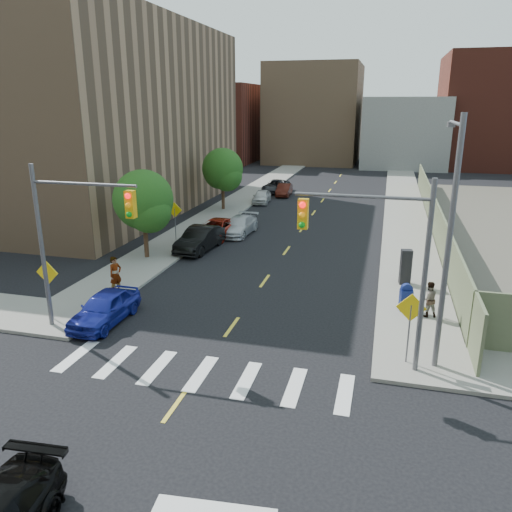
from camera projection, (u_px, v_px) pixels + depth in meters
The scene contains 28 objects.
ground at pixel (148, 444), 14.17m from camera, with size 160.00×160.00×0.00m, color black.
sidewalk_nw at pixel (256, 190), 54.38m from camera, with size 3.50×73.00×0.15m, color gray.
sidewalk_ne at pixel (403, 197), 50.61m from camera, with size 3.50×73.00×0.15m, color gray.
fence_north at pixel (434, 214), 37.34m from camera, with size 0.12×44.00×2.50m, color #5E6647.
building_nw at pixel (70, 117), 44.88m from camera, with size 22.00×30.00×16.00m, color #8C6B4C.
bg_bldg_west at pixel (216, 123), 82.42m from camera, with size 14.00×18.00×12.00m, color #592319.
bg_bldg_midwest at pixel (315, 114), 79.94m from camera, with size 14.00×16.00×15.00m, color #8C6B4C.
bg_bldg_center at pixel (404, 132), 75.42m from camera, with size 12.00×16.00×10.00m, color gray.
bg_bldg_east at pixel (505, 111), 72.98m from camera, with size 18.00×18.00×16.00m, color #592319.
signal_nw at pixel (72, 228), 19.83m from camera, with size 4.59×0.30×7.00m.
signal_ne at pixel (380, 249), 16.92m from camera, with size 4.59×0.30×7.00m.
streetlight_ne at pixel (449, 227), 17.01m from camera, with size 0.25×3.70×9.00m.
warn_sign_nw at pixel (48, 279), 21.49m from camera, with size 1.06×0.06×2.83m.
warn_sign_ne at pixel (410, 316), 17.84m from camera, with size 1.06×0.06×2.83m.
warn_sign_midwest at pixel (175, 214), 33.96m from camera, with size 1.06×0.06×2.83m.
tree_west_near at pixel (144, 204), 29.92m from camera, with size 3.66×3.64×5.52m.
tree_west_far at pixel (223, 171), 43.77m from camera, with size 3.66×3.64×5.52m.
parked_car_blue at pixel (105, 308), 21.78m from camera, with size 1.66×4.12×1.40m, color navy.
parked_car_black at pixel (200, 239), 32.46m from camera, with size 1.64×4.69×1.55m, color black.
parked_car_red at pixel (216, 229), 35.51m from camera, with size 2.19×4.76×1.32m, color maroon.
parked_car_silver at pixel (239, 226), 36.47m from camera, with size 1.83×4.50×1.31m, color #B5B8BD.
parked_car_white at pixel (262, 197), 47.82m from camera, with size 1.49×3.70×1.26m, color silver.
parked_car_maroon at pixel (284, 190), 51.50m from camera, with size 1.30×3.74×1.23m, color #3C130C.
parked_car_grey at pixel (276, 186), 53.60m from camera, with size 2.16×4.68×1.30m, color black.
mailbox at pixel (406, 298), 22.73m from camera, with size 0.61×0.52×1.30m.
payphone at pixel (406, 267), 26.01m from camera, with size 0.55×0.45×1.85m, color black.
pedestrian_west at pixel (116, 275), 24.77m from camera, with size 0.69×0.45×1.88m, color gray.
pedestrian_east at pixel (429, 299), 22.05m from camera, with size 0.79×0.62×1.63m, color gray.
Camera 1 is at (6.03, -10.78, 9.30)m, focal length 35.00 mm.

